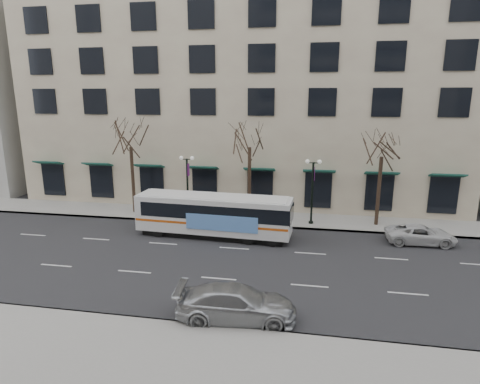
% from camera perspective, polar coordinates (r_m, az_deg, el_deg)
% --- Properties ---
extents(ground, '(160.00, 160.00, 0.00)m').
position_cam_1_polar(ground, '(24.91, -1.84, -9.93)').
color(ground, black).
rests_on(ground, ground).
extents(sidewalk_far, '(80.00, 4.00, 0.15)m').
position_cam_1_polar(sidewalk_far, '(32.85, 10.04, -4.09)').
color(sidewalk_far, gray).
rests_on(sidewalk_far, ground).
extents(building_hotel, '(40.00, 20.00, 24.00)m').
position_cam_1_polar(building_hotel, '(43.91, 1.26, 16.30)').
color(building_hotel, tan).
rests_on(building_hotel, ground).
extents(tree_far_left, '(3.60, 3.60, 8.34)m').
position_cam_1_polar(tree_far_left, '(34.62, -15.37, 7.75)').
color(tree_far_left, black).
rests_on(tree_far_left, ground).
extents(tree_far_mid, '(3.60, 3.60, 8.55)m').
position_cam_1_polar(tree_far_mid, '(31.64, 1.38, 8.10)').
color(tree_far_mid, black).
rests_on(tree_far_mid, ground).
extents(tree_far_right, '(3.60, 3.60, 8.06)m').
position_cam_1_polar(tree_far_right, '(31.76, 19.63, 6.46)').
color(tree_far_right, black).
rests_on(tree_far_right, ground).
extents(lamp_post_left, '(1.22, 0.45, 5.21)m').
position_cam_1_polar(lamp_post_left, '(32.82, -7.47, 1.18)').
color(lamp_post_left, black).
rests_on(lamp_post_left, ground).
extents(lamp_post_right, '(1.22, 0.45, 5.21)m').
position_cam_1_polar(lamp_post_right, '(31.33, 10.26, 0.48)').
color(lamp_post_right, black).
rests_on(lamp_post_right, ground).
extents(city_bus, '(11.27, 3.04, 3.02)m').
position_cam_1_polar(city_bus, '(28.75, -3.63, -3.18)').
color(city_bus, silver).
rests_on(city_bus, ground).
extents(silver_car, '(5.65, 2.72, 1.59)m').
position_cam_1_polar(silver_car, '(18.80, -0.55, -15.54)').
color(silver_car, '#AFB2B7').
rests_on(silver_car, ground).
extents(white_pickup, '(4.68, 2.27, 1.28)m').
position_cam_1_polar(white_pickup, '(30.31, 24.30, -5.52)').
color(white_pickup, silver).
rests_on(white_pickup, ground).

